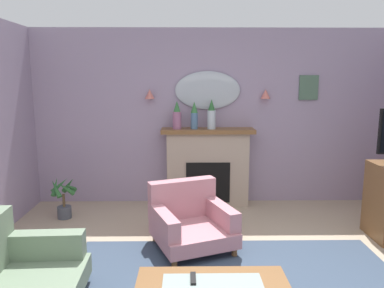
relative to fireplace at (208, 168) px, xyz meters
name	(u,v)px	position (x,y,z in m)	size (l,w,h in m)	color
wall_back	(216,117)	(0.13, 0.22, 0.73)	(6.42, 0.10, 2.61)	#9E8CA8
fireplace	(208,168)	(0.00, 0.00, 0.00)	(1.36, 0.36, 1.16)	tan
mantel_vase_left	(177,116)	(-0.45, -0.03, 0.77)	(0.13, 0.13, 0.41)	#9E6084
mantel_vase_right	(194,115)	(-0.20, -0.03, 0.79)	(0.10, 0.10, 0.40)	#4C7093
mantel_vase_centre	(212,115)	(0.05, -0.03, 0.79)	(0.12, 0.12, 0.43)	silver
wall_mirror	(208,90)	(0.00, 0.14, 1.14)	(0.96, 0.06, 0.56)	#B2BCC6
wall_sconce_left	(150,94)	(-0.85, 0.09, 1.09)	(0.14, 0.14, 0.14)	#D17066
wall_sconce_right	(266,94)	(0.85, 0.09, 1.09)	(0.14, 0.14, 0.14)	#D17066
framed_picture	(309,88)	(1.50, 0.15, 1.18)	(0.28, 0.03, 0.36)	#4C6B56
tv_remote	(193,279)	(-0.26, -2.91, -0.12)	(0.04, 0.16, 0.02)	black
armchair_beside_couch	(190,220)	(-0.28, -1.40, -0.27)	(1.04, 1.05, 0.71)	#B77A84
potted_plant_small_fern	(63,198)	(-1.99, -0.53, -0.28)	(0.37, 0.37, 0.57)	#474C56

